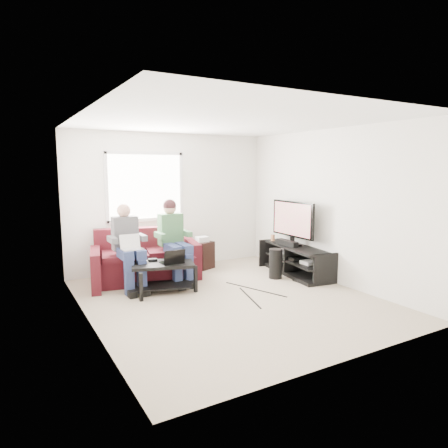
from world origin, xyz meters
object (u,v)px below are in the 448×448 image
at_px(coffee_table, 163,270).
at_px(end_table, 202,254).
at_px(sofa, 146,262).
at_px(subwoofer, 276,264).
at_px(tv, 293,220).
at_px(tv_stand, 295,262).

relative_size(coffee_table, end_table, 1.72).
bearing_deg(sofa, end_table, 11.44).
bearing_deg(coffee_table, end_table, 40.68).
bearing_deg(subwoofer, end_table, 122.00).
bearing_deg(sofa, subwoofer, -27.10).
xyz_separation_m(tv, subwoofer, (-0.47, -0.13, -0.73)).
relative_size(sofa, subwoofer, 3.93).
bearing_deg(tv_stand, coffee_table, 175.15).
bearing_deg(end_table, coffee_table, -139.32).
bearing_deg(tv_stand, end_table, 135.39).
xyz_separation_m(tv, end_table, (-1.28, 1.16, -0.71)).
bearing_deg(sofa, tv_stand, -22.00).
bearing_deg(end_table, sofa, -168.56).
distance_m(sofa, coffee_table, 0.80).
bearing_deg(coffee_table, tv_stand, -4.85).
distance_m(coffee_table, end_table, 1.61).
height_order(tv_stand, tv, tv).
distance_m(coffee_table, tv, 2.58).
height_order(coffee_table, tv_stand, tv_stand).
bearing_deg(end_table, subwoofer, -58.00).
relative_size(coffee_table, subwoofer, 2.04).
distance_m(subwoofer, end_table, 1.52).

